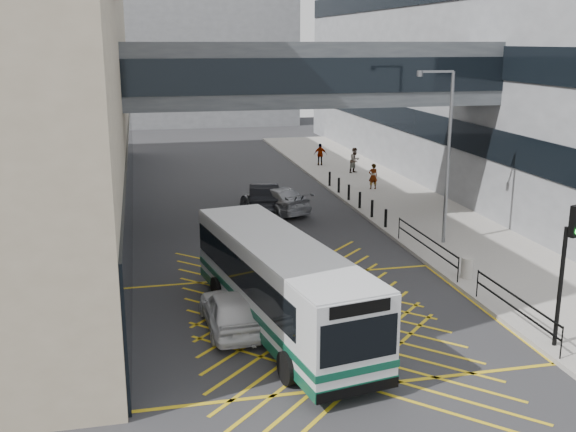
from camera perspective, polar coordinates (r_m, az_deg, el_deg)
ground at (r=22.69m, az=2.22°, el=-8.87°), size 120.00×120.00×0.00m
building_right at (r=52.99m, az=21.84°, el=14.64°), size 24.09×44.00×20.00m
building_far at (r=80.18m, az=-10.46°, el=14.35°), size 28.00×16.00×18.00m
skybridge at (r=33.22m, az=2.10°, el=11.94°), size 20.00×4.10×3.00m
pavement at (r=38.98m, az=9.45°, el=1.12°), size 6.00×54.00×0.16m
box_junction at (r=22.69m, az=2.22°, el=-8.86°), size 12.00×9.00×0.01m
bus at (r=21.58m, az=-0.76°, el=-5.65°), size 4.24×10.69×2.92m
car_white at (r=21.89m, az=-4.98°, el=-7.92°), size 1.93×4.31×1.35m
car_dark at (r=37.17m, az=-2.04°, el=1.71°), size 2.65×5.02×1.49m
car_silver at (r=36.54m, az=-1.16°, el=1.49°), size 3.82×5.22×1.50m
traffic_light at (r=21.11m, az=22.58°, el=-3.15°), size 0.35×0.52×4.37m
street_lamp at (r=30.45m, az=13.16°, el=5.70°), size 1.74×0.27×7.66m
litter_bin at (r=26.94m, az=14.92°, el=-4.24°), size 0.47×0.47×0.81m
kerb_railings at (r=26.04m, az=14.46°, el=-4.13°), size 0.05×12.54×1.00m
bollards at (r=37.93m, az=5.62°, el=1.70°), size 0.14×10.14×0.90m
pedestrian_a at (r=41.86m, az=7.21°, el=3.35°), size 0.64×0.47×1.58m
pedestrian_b at (r=46.93m, az=5.68°, el=4.71°), size 0.98×0.87×1.74m
pedestrian_c at (r=49.67m, az=2.76°, el=5.23°), size 1.02×0.66×1.60m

